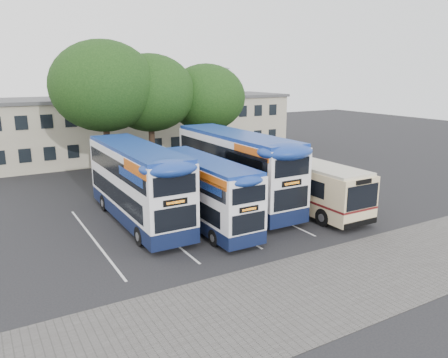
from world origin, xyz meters
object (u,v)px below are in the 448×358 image
tree_left (104,86)px  bus_dd_mid (204,189)px  lamp_post (225,109)px  bus_single (299,180)px  tree_mid (150,93)px  bus_dd_left (137,181)px  bus_dd_right (235,166)px  tree_right (206,98)px

tree_left → bus_dd_mid: bearing=-81.6°
lamp_post → tree_left: tree_left is taller
lamp_post → bus_single: (-3.60, -15.78, -3.30)m
tree_left → tree_mid: (3.84, 0.27, -0.61)m
tree_left → bus_dd_mid: size_ratio=1.18×
tree_left → bus_dd_left: size_ratio=1.01×
tree_mid → bus_dd_mid: 14.11m
bus_dd_mid → bus_dd_right: 4.37m
tree_left → bus_dd_mid: tree_left is taller
tree_left → bus_dd_right: tree_left is taller
bus_dd_mid → bus_dd_right: bus_dd_right is taller
bus_dd_right → bus_single: size_ratio=1.10×
lamp_post → bus_dd_left: bearing=-135.7°
tree_right → bus_dd_mid: (-7.14, -13.14, -4.29)m
lamp_post → bus_dd_mid: size_ratio=0.97×
bus_dd_mid → tree_left: bearing=98.4°
tree_right → bus_single: 13.92m
bus_dd_right → bus_single: (3.41, -2.38, -0.87)m
lamp_post → bus_single: bearing=-102.8°
tree_mid → bus_dd_left: bearing=-115.2°
lamp_post → tree_left: (-12.51, -2.95, 2.49)m
bus_single → bus_dd_right: bearing=145.0°
tree_left → bus_single: (8.91, -12.83, -5.79)m
lamp_post → tree_mid: bearing=-162.8°
lamp_post → tree_mid: size_ratio=0.89×
tree_left → bus_dd_right: bearing=-62.2°
tree_left → lamp_post: bearing=13.3°
lamp_post → bus_single: 16.52m
lamp_post → bus_dd_right: lamp_post is taller
bus_dd_mid → tree_right: bearing=61.5°
bus_dd_left → bus_dd_mid: bus_dd_left is taller
tree_right → bus_dd_right: tree_right is taller
lamp_post → bus_dd_mid: bearing=-123.9°
tree_right → bus_dd_right: bearing=-108.2°
tree_right → tree_mid: bearing=-179.7°
tree_mid → bus_dd_right: (1.67, -10.71, -4.31)m
tree_right → bus_dd_left: size_ratio=0.86×
bus_single → bus_dd_left: bearing=166.5°
tree_right → lamp_post: bearing=37.5°
bus_dd_right → bus_single: 4.25m
tree_left → bus_single: tree_left is taller
lamp_post → tree_left: 13.09m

